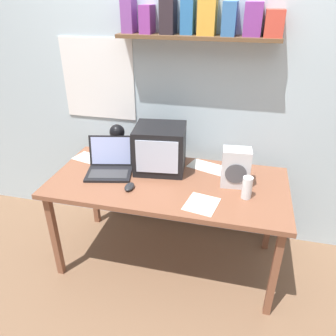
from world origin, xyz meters
TOP-DOWN VIEW (x-y plane):
  - ground_plane at (0.00, 0.00)m, footprint 12.00×12.00m
  - back_wall at (0.00, 0.52)m, footprint 5.60×0.24m
  - corner_desk at (0.00, 0.00)m, footprint 1.65×0.78m
  - crt_monitor at (-0.10, 0.16)m, footprint 0.39×0.36m
  - laptop at (-0.45, 0.03)m, footprint 0.37×0.34m
  - desk_lamp at (-0.43, 0.20)m, footprint 0.12×0.18m
  - juice_glass at (0.54, -0.09)m, footprint 0.06×0.06m
  - space_heater at (0.45, 0.05)m, footprint 0.20×0.14m
  - computer_mouse at (-0.23, -0.17)m, footprint 0.06×0.11m
  - loose_paper_near_laptop at (-0.66, 0.18)m, footprint 0.32×0.22m
  - printed_handout at (0.24, 0.26)m, footprint 0.31×0.23m
  - loose_paper_near_monitor at (0.27, -0.23)m, footprint 0.22×0.24m

SIDE VIEW (x-z plane):
  - ground_plane at x=0.00m, z-range 0.00..0.00m
  - corner_desk at x=0.00m, z-range 0.31..1.04m
  - loose_paper_near_laptop at x=-0.66m, z-range 0.73..0.74m
  - printed_handout at x=0.24m, z-range 0.73..0.74m
  - loose_paper_near_monitor at x=0.27m, z-range 0.73..0.74m
  - computer_mouse at x=-0.23m, z-range 0.73..0.77m
  - laptop at x=-0.45m, z-range 0.67..0.92m
  - juice_glass at x=0.54m, z-range 0.73..0.87m
  - space_heater at x=0.45m, z-range 0.73..1.00m
  - crt_monitor at x=-0.10m, z-range 0.73..1.06m
  - desk_lamp at x=-0.43m, z-range 0.80..1.11m
  - back_wall at x=0.00m, z-range 0.01..2.61m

